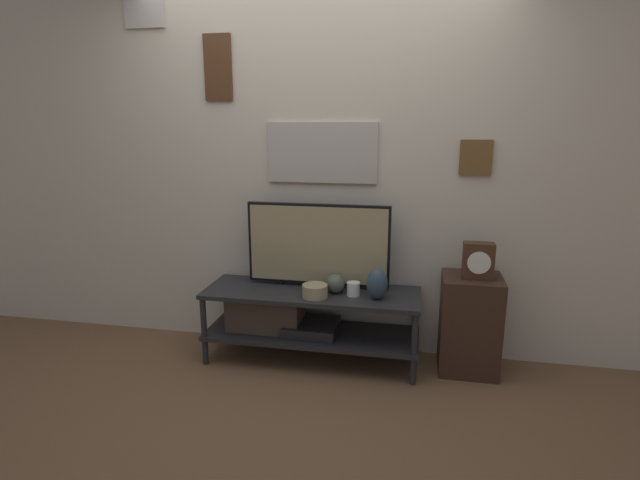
{
  "coord_description": "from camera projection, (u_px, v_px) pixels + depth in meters",
  "views": [
    {
      "loc": [
        0.69,
        -2.87,
        1.64
      ],
      "look_at": [
        0.06,
        0.28,
        0.87
      ],
      "focal_mm": 28.0,
      "sensor_mm": 36.0,
      "label": 1
    }
  ],
  "objects": [
    {
      "name": "ground_plane",
      "position": [
        303.0,
        379.0,
        3.25
      ],
      "size": [
        12.0,
        12.0,
        0.0
      ],
      "primitive_type": "plane",
      "color": "brown"
    },
    {
      "name": "wall_back",
      "position": [
        319.0,
        162.0,
        3.48
      ],
      "size": [
        6.4,
        0.08,
        2.7
      ],
      "color": "beige",
      "rests_on": "ground_plane"
    },
    {
      "name": "media_console",
      "position": [
        295.0,
        315.0,
        3.46
      ],
      "size": [
        1.47,
        0.48,
        0.51
      ],
      "color": "#232326",
      "rests_on": "ground_plane"
    },
    {
      "name": "television",
      "position": [
        318.0,
        245.0,
        3.42
      ],
      "size": [
        0.99,
        0.05,
        0.58
      ],
      "color": "black",
      "rests_on": "media_console"
    },
    {
      "name": "vase_wide_bowl",
      "position": [
        315.0,
        291.0,
        3.27
      ],
      "size": [
        0.17,
        0.17,
        0.08
      ],
      "color": "tan",
      "rests_on": "media_console"
    },
    {
      "name": "vase_urn_stoneware",
      "position": [
        377.0,
        284.0,
        3.23
      ],
      "size": [
        0.14,
        0.13,
        0.2
      ],
      "color": "#2D4251",
      "rests_on": "media_console"
    },
    {
      "name": "vase_round_glass",
      "position": [
        335.0,
        283.0,
        3.35
      ],
      "size": [
        0.13,
        0.13,
        0.13
      ],
      "color": "#4C5647",
      "rests_on": "media_console"
    },
    {
      "name": "candle_jar",
      "position": [
        353.0,
        289.0,
        3.3
      ],
      "size": [
        0.09,
        0.09,
        0.09
      ],
      "color": "silver",
      "rests_on": "media_console"
    },
    {
      "name": "side_table",
      "position": [
        469.0,
        324.0,
        3.3
      ],
      "size": [
        0.38,
        0.35,
        0.65
      ],
      "color": "#382319",
      "rests_on": "ground_plane"
    },
    {
      "name": "mantel_clock",
      "position": [
        478.0,
        261.0,
        3.17
      ],
      "size": [
        0.19,
        0.11,
        0.23
      ],
      "color": "#422819",
      "rests_on": "side_table"
    }
  ]
}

